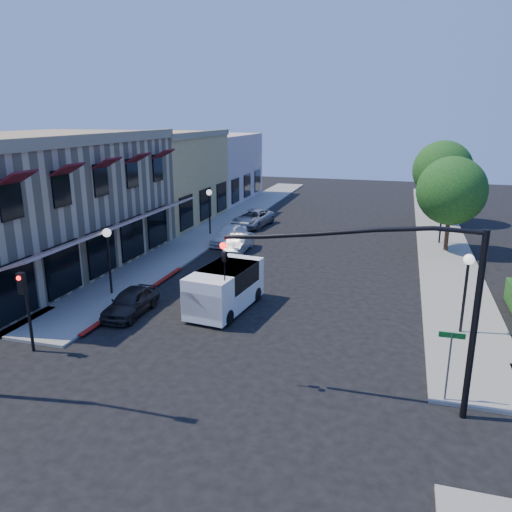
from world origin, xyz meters
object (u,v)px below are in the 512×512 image
(street_tree_b, at_px, (443,170))
(parked_car_a, at_px, (131,302))
(parked_car_b, at_px, (239,242))
(signal_mast_arm, at_px, (402,287))
(parked_car_c, at_px, (229,235))
(lamppost_right_near, at_px, (467,274))
(parked_car_d, at_px, (253,218))
(lamppost_left_near, at_px, (108,245))
(lamppost_left_far, at_px, (209,200))
(street_tree_a, at_px, (452,191))
(lamppost_right_far, at_px, (443,207))
(secondary_signal, at_px, (25,297))
(street_name_sign, at_px, (450,355))
(white_van, at_px, (225,286))

(street_tree_b, bearing_deg, parked_car_a, -119.98)
(parked_car_b, bearing_deg, parked_car_a, -97.57)
(signal_mast_arm, distance_m, parked_car_c, 22.36)
(lamppost_right_near, bearing_deg, parked_car_d, 129.24)
(street_tree_b, relative_size, lamppost_left_near, 1.97)
(lamppost_left_far, height_order, parked_car_d, lamppost_left_far)
(lamppost_right_near, relative_size, parked_car_c, 0.84)
(parked_car_d, bearing_deg, parked_car_a, -82.80)
(street_tree_a, xyz_separation_m, parked_car_b, (-13.68, -3.84, -3.58))
(parked_car_c, bearing_deg, parked_car_a, -86.90)
(lamppost_left_near, relative_size, lamppost_right_near, 1.00)
(signal_mast_arm, distance_m, parked_car_a, 13.33)
(street_tree_a, height_order, signal_mast_arm, street_tree_a)
(signal_mast_arm, height_order, lamppost_left_far, signal_mast_arm)
(lamppost_right_far, bearing_deg, parked_car_a, -129.24)
(secondary_signal, relative_size, parked_car_c, 0.78)
(street_name_sign, distance_m, lamppost_right_near, 5.98)
(white_van, bearing_deg, secondary_signal, -132.66)
(lamppost_left_far, bearing_deg, lamppost_right_near, -39.47)
(secondary_signal, relative_size, lamppost_right_far, 0.93)
(street_tree_b, xyz_separation_m, secondary_signal, (-16.80, -30.59, -2.23))
(lamppost_right_near, xyz_separation_m, lamppost_right_far, (0.00, 16.00, 0.00))
(signal_mast_arm, height_order, lamppost_left_near, signal_mast_arm)
(lamppost_left_far, bearing_deg, street_tree_b, 30.03)
(lamppost_left_near, relative_size, parked_car_d, 0.72)
(lamppost_left_near, distance_m, lamppost_left_far, 14.00)
(lamppost_left_near, bearing_deg, street_tree_a, 38.98)
(secondary_signal, distance_m, parked_car_a, 5.22)
(lamppost_left_near, relative_size, lamppost_right_far, 1.00)
(white_van, height_order, parked_car_c, white_van)
(street_tree_b, relative_size, parked_car_b, 1.90)
(lamppost_right_far, height_order, parked_car_a, lamppost_right_far)
(secondary_signal, relative_size, lamppost_left_far, 0.93)
(white_van, distance_m, parked_car_c, 12.90)
(street_tree_b, relative_size, parked_car_c, 1.65)
(lamppost_right_far, relative_size, parked_car_c, 0.84)
(parked_car_c, bearing_deg, secondary_signal, -92.43)
(street_tree_a, distance_m, parked_car_a, 22.22)
(white_van, bearing_deg, parked_car_a, -156.47)
(signal_mast_arm, relative_size, lamppost_right_near, 2.24)
(street_name_sign, bearing_deg, white_van, 149.98)
(street_tree_a, xyz_separation_m, lamppost_left_far, (-17.30, 0.00, -1.46))
(street_tree_b, relative_size, secondary_signal, 2.11)
(lamppost_right_far, xyz_separation_m, white_van, (-10.64, -16.23, -1.52))
(parked_car_b, bearing_deg, lamppost_right_near, -38.57)
(street_tree_a, relative_size, parked_car_a, 1.78)
(street_name_sign, xyz_separation_m, lamppost_left_near, (-16.00, 5.80, 1.04))
(street_tree_b, height_order, parked_car_c, street_tree_b)
(parked_car_a, distance_m, parked_car_c, 14.00)
(signal_mast_arm, distance_m, lamppost_right_near, 7.15)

